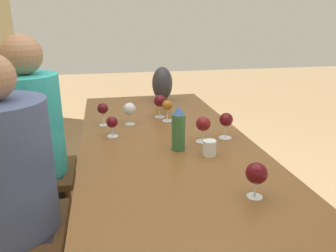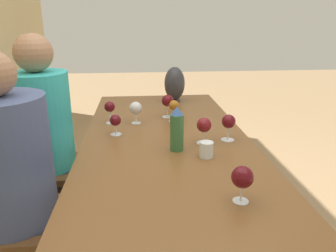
{
  "view_description": "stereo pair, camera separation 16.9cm",
  "coord_description": "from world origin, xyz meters",
  "views": [
    {
      "loc": [
        -1.55,
        0.31,
        1.38
      ],
      "look_at": [
        0.03,
        0.0,
        0.84
      ],
      "focal_mm": 35.0,
      "sensor_mm": 36.0,
      "label": 1
    },
    {
      "loc": [
        -1.57,
        0.15,
        1.38
      ],
      "look_at": [
        0.03,
        0.0,
        0.84
      ],
      "focal_mm": 35.0,
      "sensor_mm": 36.0,
      "label": 2
    }
  ],
  "objects": [
    {
      "name": "wine_glass_6",
      "position": [
        -0.56,
        -0.21,
        0.84
      ],
      "size": [
        0.08,
        0.08,
        0.14
      ],
      "color": "silver",
      "rests_on": "dining_table"
    },
    {
      "name": "water_tumbler",
      "position": [
        -0.16,
        -0.17,
        0.78
      ],
      "size": [
        0.07,
        0.07,
        0.08
      ],
      "color": "silver",
      "rests_on": "dining_table"
    },
    {
      "name": "water_bottle",
      "position": [
        -0.06,
        -0.04,
        0.85
      ],
      "size": [
        0.07,
        0.07,
        0.23
      ],
      "color": "#336638",
      "rests_on": "dining_table"
    },
    {
      "name": "wine_glass_3",
      "position": [
        0.52,
        -0.04,
        0.85
      ],
      "size": [
        0.08,
        0.08,
        0.15
      ],
      "color": "silver",
      "rests_on": "dining_table"
    },
    {
      "name": "wine_glass_4",
      "position": [
        0.2,
        0.28,
        0.82
      ],
      "size": [
        0.06,
        0.06,
        0.12
      ],
      "color": "silver",
      "rests_on": "dining_table"
    },
    {
      "name": "wine_glass_2",
      "position": [
        0.02,
        -0.19,
        0.84
      ],
      "size": [
        0.08,
        0.08,
        0.14
      ],
      "color": "silver",
      "rests_on": "dining_table"
    },
    {
      "name": "wine_glass_5",
      "position": [
        0.06,
        -0.33,
        0.85
      ],
      "size": [
        0.07,
        0.07,
        0.14
      ],
      "color": "silver",
      "rests_on": "dining_table"
    },
    {
      "name": "chair_far",
      "position": [
        0.43,
        0.83,
        0.52
      ],
      "size": [
        0.44,
        0.44,
        1.0
      ],
      "color": "brown",
      "rests_on": "ground_plane"
    },
    {
      "name": "person_far",
      "position": [
        0.43,
        0.74,
        0.69
      ],
      "size": [
        0.36,
        0.36,
        1.29
      ],
      "color": "#2D2D38",
      "rests_on": "ground_plane"
    },
    {
      "name": "wine_glass_7",
      "position": [
        0.41,
        0.33,
        0.85
      ],
      "size": [
        0.07,
        0.07,
        0.14
      ],
      "color": "silver",
      "rests_on": "dining_table"
    },
    {
      "name": "person_near",
      "position": [
        -0.15,
        0.74,
        0.66
      ],
      "size": [
        0.4,
        0.4,
        1.25
      ],
      "color": "#2D2D38",
      "rests_on": "ground_plane"
    },
    {
      "name": "wine_glass_0",
      "position": [
        0.4,
        0.17,
        0.84
      ],
      "size": [
        0.08,
        0.08,
        0.14
      ],
      "color": "silver",
      "rests_on": "dining_table"
    },
    {
      "name": "wine_glass_1",
      "position": [
        0.42,
        -0.07,
        0.84
      ],
      "size": [
        0.07,
        0.07,
        0.14
      ],
      "color": "silver",
      "rests_on": "dining_table"
    },
    {
      "name": "dining_table",
      "position": [
        0.0,
        0.0,
        0.67
      ],
      "size": [
        2.3,
        0.91,
        0.74
      ],
      "color": "brown",
      "rests_on": "ground_plane"
    },
    {
      "name": "vase",
      "position": [
        0.93,
        -0.13,
        0.89
      ],
      "size": [
        0.16,
        0.16,
        0.27
      ],
      "color": "#2D2D33",
      "rests_on": "dining_table"
    }
  ]
}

